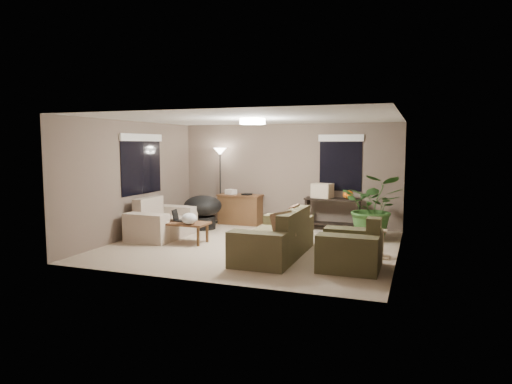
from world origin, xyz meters
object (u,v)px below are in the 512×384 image
(console_table, at_px, (333,211))
(floor_lamp, at_px, (220,160))
(desk, at_px, (240,209))
(cat_scratching_post, at_px, (380,246))
(papasan_chair, at_px, (203,209))
(main_sofa, at_px, (277,240))
(houseplant, at_px, (374,214))
(armchair, at_px, (351,250))
(coffee_table, at_px, (184,225))
(loveseat, at_px, (161,223))

(console_table, bearing_deg, floor_lamp, 179.17)
(desk, bearing_deg, cat_scratching_post, -32.74)
(papasan_chair, height_order, floor_lamp, floor_lamp)
(main_sofa, bearing_deg, houseplant, 54.05)
(desk, height_order, floor_lamp, floor_lamp)
(armchair, relative_size, papasan_chair, 0.99)
(armchair, relative_size, houseplant, 0.72)
(coffee_table, relative_size, desk, 0.91)
(armchair, bearing_deg, coffee_table, 166.88)
(console_table, height_order, houseplant, houseplant)
(desk, xyz_separation_m, floor_lamp, (-0.56, 0.05, 1.22))
(papasan_chair, bearing_deg, console_table, 16.95)
(coffee_table, distance_m, floor_lamp, 2.77)
(armchair, xyz_separation_m, cat_scratching_post, (0.38, 0.90, -0.08))
(loveseat, distance_m, papasan_chair, 1.26)
(floor_lamp, bearing_deg, desk, -4.75)
(desk, distance_m, floor_lamp, 1.34)
(loveseat, height_order, desk, loveseat)
(main_sofa, bearing_deg, loveseat, 165.00)
(armchair, distance_m, papasan_chair, 4.48)
(desk, bearing_deg, papasan_chair, -124.01)
(coffee_table, bearing_deg, armchair, -13.12)
(main_sofa, xyz_separation_m, houseplant, (1.49, 2.06, 0.25))
(papasan_chair, distance_m, cat_scratching_post, 4.45)
(papasan_chair, height_order, cat_scratching_post, papasan_chair)
(loveseat, distance_m, coffee_table, 0.83)
(loveseat, relative_size, houseplant, 1.15)
(houseplant, bearing_deg, papasan_chair, -178.41)
(main_sofa, distance_m, coffee_table, 2.15)
(armchair, height_order, desk, armchair)
(desk, bearing_deg, console_table, 0.12)
(houseplant, bearing_deg, floor_lamp, 168.06)
(floor_lamp, bearing_deg, cat_scratching_post, -29.57)
(main_sofa, xyz_separation_m, papasan_chair, (-2.44, 1.95, 0.17))
(coffee_table, xyz_separation_m, papasan_chair, (-0.33, 1.52, 0.11))
(armchair, height_order, console_table, armchair)
(armchair, distance_m, coffee_table, 3.58)
(desk, height_order, cat_scratching_post, desk)
(coffee_table, bearing_deg, papasan_chair, 102.40)
(main_sofa, distance_m, papasan_chair, 3.13)
(armchair, relative_size, floor_lamp, 0.52)
(cat_scratching_post, bearing_deg, papasan_chair, 161.19)
(floor_lamp, bearing_deg, loveseat, -102.16)
(main_sofa, distance_m, houseplant, 2.55)
(desk, xyz_separation_m, houseplant, (3.34, -0.78, 0.16))
(main_sofa, xyz_separation_m, cat_scratching_post, (1.76, 0.51, -0.08))
(coffee_table, relative_size, console_table, 0.77)
(console_table, distance_m, floor_lamp, 3.12)
(armchair, bearing_deg, loveseat, 164.79)
(loveseat, distance_m, cat_scratching_post, 4.63)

